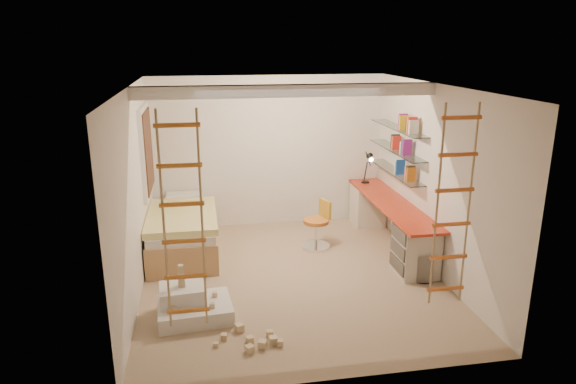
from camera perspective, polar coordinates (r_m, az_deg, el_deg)
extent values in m
plane|color=#9D7E65|center=(7.18, 0.42, -9.52)|extent=(4.50, 4.50, 0.00)
cube|color=white|center=(6.78, 0.00, 11.18)|extent=(4.00, 0.18, 0.16)
cube|color=white|center=(8.05, -15.51, 4.44)|extent=(0.06, 1.15, 1.35)
cube|color=#4C2D1E|center=(8.04, -15.23, 4.46)|extent=(0.02, 1.00, 1.20)
cylinder|color=white|center=(7.29, 14.72, -7.97)|extent=(0.31, 0.31, 0.39)
cube|color=red|center=(8.10, 11.42, -1.21)|extent=(0.55, 2.80, 0.04)
cube|color=beige|center=(9.20, 8.86, -1.39)|extent=(0.52, 0.55, 0.71)
cube|color=beige|center=(7.36, 14.04, -6.32)|extent=(0.52, 0.55, 0.71)
cube|color=#4C4742|center=(7.17, 12.20, -4.63)|extent=(0.02, 0.50, 0.18)
cube|color=#4C4742|center=(7.25, 12.09, -6.26)|extent=(0.02, 0.50, 0.18)
cube|color=#4C4742|center=(7.33, 11.99, -7.84)|extent=(0.02, 0.50, 0.18)
cube|color=white|center=(8.31, 11.82, 2.23)|extent=(0.25, 1.80, 0.01)
cube|color=white|center=(8.23, 11.96, 4.59)|extent=(0.25, 1.80, 0.01)
cube|color=white|center=(8.17, 12.10, 6.99)|extent=(0.25, 1.80, 0.01)
cube|color=#AD7F51|center=(8.13, -11.52, -4.93)|extent=(1.00, 2.00, 0.45)
cube|color=white|center=(8.03, -11.64, -3.04)|extent=(0.95, 1.95, 0.12)
cube|color=yellow|center=(7.85, -11.71, -2.64)|extent=(1.02, 1.60, 0.10)
cube|color=white|center=(8.75, -11.56, -0.57)|extent=(0.55, 0.35, 0.12)
cylinder|color=black|center=(9.11, 8.57, 1.11)|extent=(0.14, 0.14, 0.02)
cylinder|color=black|center=(9.06, 8.62, 2.27)|extent=(0.02, 0.15, 0.36)
cylinder|color=black|center=(8.91, 8.89, 3.67)|extent=(0.02, 0.27, 0.20)
cone|color=black|center=(8.79, 9.15, 3.82)|extent=(0.12, 0.14, 0.15)
cylinder|color=#FFEABF|center=(8.76, 9.23, 3.57)|extent=(0.08, 0.04, 0.08)
cylinder|color=#C56D26|center=(8.01, 3.14, -3.26)|extent=(0.51, 0.51, 0.06)
cube|color=gold|center=(8.03, 4.14, -1.86)|extent=(0.14, 0.30, 0.28)
cylinder|color=silver|center=(8.08, 3.12, -4.59)|extent=(0.06, 0.06, 0.40)
cylinder|color=silver|center=(8.16, 3.10, -6.05)|extent=(0.58, 0.58, 0.05)
cube|color=silver|center=(6.30, -10.30, -12.78)|extent=(0.90, 0.73, 0.19)
cube|color=silver|center=(6.29, -11.66, -10.97)|extent=(0.55, 0.46, 0.19)
cube|color=#CCB284|center=(6.23, -11.73, -9.87)|extent=(0.09, 0.09, 0.08)
cube|color=#CCB284|center=(6.20, -11.77, -9.25)|extent=(0.08, 0.08, 0.07)
cube|color=#CCB284|center=(6.16, -11.83, -8.45)|extent=(0.06, 0.06, 0.12)
cube|color=#CCB284|center=(6.11, -8.44, -12.33)|extent=(0.06, 0.06, 0.06)
cube|color=#CCB284|center=(6.35, -8.15, -11.17)|extent=(0.06, 0.06, 0.06)
cube|color=#CCB284|center=(6.10, -12.67, -12.65)|extent=(0.06, 0.06, 0.06)
cube|color=#CCB284|center=(5.64, -4.30, -17.05)|extent=(0.07, 0.07, 0.07)
cube|color=#CCB284|center=(5.89, -2.05, -15.44)|extent=(0.07, 0.07, 0.07)
cube|color=#CCB284|center=(5.76, -8.00, -16.38)|extent=(0.07, 0.07, 0.07)
cube|color=#CCB284|center=(5.73, -0.89, -16.39)|extent=(0.07, 0.07, 0.07)
cube|color=#CCB284|center=(5.70, -2.84, -16.59)|extent=(0.07, 0.07, 0.07)
cube|color=#CCB284|center=(5.79, -4.27, -16.05)|extent=(0.07, 0.07, 0.07)
cube|color=#CCB284|center=(5.87, -7.10, -15.65)|extent=(0.07, 0.07, 0.07)
cube|color=#CCB284|center=(6.00, -5.43, -14.85)|extent=(0.07, 0.07, 0.07)
cube|color=#CCB284|center=(5.76, -1.62, -16.20)|extent=(0.07, 0.07, 0.07)
cube|color=orange|center=(8.28, 11.86, 3.00)|extent=(0.14, 0.52, 0.22)
cube|color=#262626|center=(8.21, 12.01, 5.38)|extent=(0.14, 0.52, 0.22)
cube|color=yellow|center=(8.15, 12.15, 7.79)|extent=(0.14, 0.46, 0.22)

